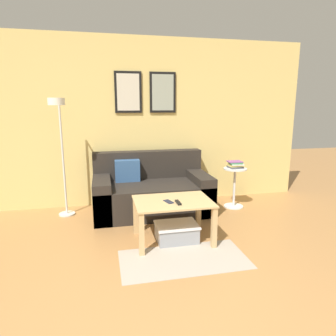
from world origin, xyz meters
TOP-DOWN VIEW (x-y plane):
  - wall_back at (0.00, 3.37)m, footprint 5.60×0.09m
  - area_rug at (0.30, 1.40)m, footprint 1.30×0.66m
  - couch at (0.21, 2.89)m, footprint 1.66×0.92m
  - coffee_table at (0.30, 1.86)m, footprint 0.88×0.62m
  - storage_bin at (0.34, 1.84)m, footprint 0.48×0.36m
  - floor_lamp at (-1.00, 2.84)m, footprint 0.23×0.46m
  - side_table at (1.49, 2.79)m, footprint 0.35×0.35m
  - book_stack at (1.49, 2.82)m, footprint 0.23×0.21m
  - remote_control at (0.33, 1.75)m, footprint 0.04×0.15m
  - cell_phone at (0.24, 1.82)m, footprint 0.11×0.15m

SIDE VIEW (x-z plane):
  - area_rug at x=0.30m, z-range 0.00..0.01m
  - storage_bin at x=0.34m, z-range 0.00..0.20m
  - couch at x=0.21m, z-range -0.13..0.72m
  - side_table at x=1.49m, z-range 0.06..0.67m
  - coffee_table at x=0.30m, z-range 0.15..0.63m
  - cell_phone at x=0.24m, z-range 0.48..0.49m
  - remote_control at x=0.33m, z-range 0.48..0.50m
  - book_stack at x=1.49m, z-range 0.61..0.71m
  - floor_lamp at x=-1.00m, z-range 0.37..2.00m
  - wall_back at x=0.00m, z-range 0.01..2.56m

